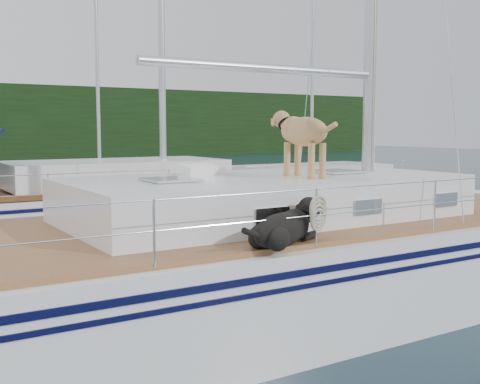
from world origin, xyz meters
TOP-DOWN VIEW (x-y plane):
  - ground at (0.00, 0.00)m, footprint 120.00×120.00m
  - main_sailboat at (0.10, -0.01)m, footprint 12.00×3.94m
  - neighbor_sailboat at (0.02, 6.52)m, footprint 11.00×3.50m
  - bg_boat_center at (4.00, 16.00)m, footprint 7.20×3.00m
  - bg_boat_east at (12.00, 13.00)m, footprint 6.40×3.00m

SIDE VIEW (x-z plane):
  - ground at x=0.00m, z-range 0.00..0.00m
  - bg_boat_center at x=4.00m, z-range -5.37..6.28m
  - bg_boat_east at x=12.00m, z-range -5.37..6.28m
  - neighbor_sailboat at x=0.02m, z-range -6.02..7.28m
  - main_sailboat at x=0.10m, z-range -6.33..7.68m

